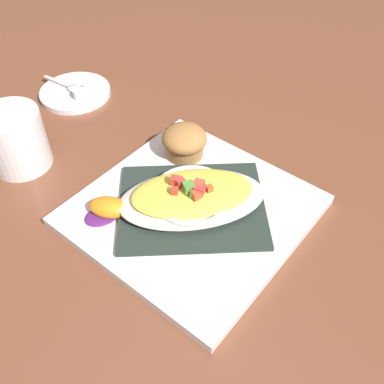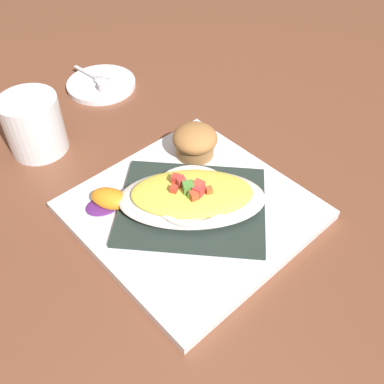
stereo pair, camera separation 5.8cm
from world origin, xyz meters
TOP-DOWN VIEW (x-y plane):
  - ground_plane at (0.00, 0.00)m, footprint 2.60×2.60m
  - square_plate at (0.00, 0.00)m, footprint 0.29×0.29m
  - folded_napkin at (0.00, 0.00)m, footprint 0.25×0.25m
  - gratin_dish at (0.00, -0.00)m, footprint 0.21×0.22m
  - muffin at (-0.08, 0.08)m, footprint 0.07×0.07m
  - orange_garnish at (-0.08, -0.08)m, footprint 0.06×0.07m
  - coffee_mug at (-0.27, -0.09)m, footprint 0.11×0.10m
  - creamer_saucer at (-0.36, 0.08)m, footprint 0.13×0.13m
  - spoon at (-0.37, 0.08)m, footprint 0.09×0.03m
  - creamer_cup_0 at (-0.33, 0.07)m, footprint 0.02×0.02m
  - creamer_cup_1 at (-0.33, 0.10)m, footprint 0.02×0.02m

SIDE VIEW (x-z plane):
  - ground_plane at x=0.00m, z-range 0.00..0.00m
  - creamer_saucer at x=-0.36m, z-range 0.00..0.01m
  - square_plate at x=0.00m, z-range 0.00..0.01m
  - spoon at x=-0.37m, z-range 0.01..0.02m
  - folded_napkin at x=0.00m, z-range 0.01..0.02m
  - creamer_cup_0 at x=-0.33m, z-range 0.01..0.03m
  - creamer_cup_1 at x=-0.33m, z-range 0.01..0.03m
  - orange_garnish at x=-0.08m, z-range 0.01..0.04m
  - gratin_dish at x=0.00m, z-range 0.01..0.06m
  - muffin at x=-0.08m, z-range 0.01..0.06m
  - coffee_mug at x=-0.27m, z-range -0.01..0.09m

